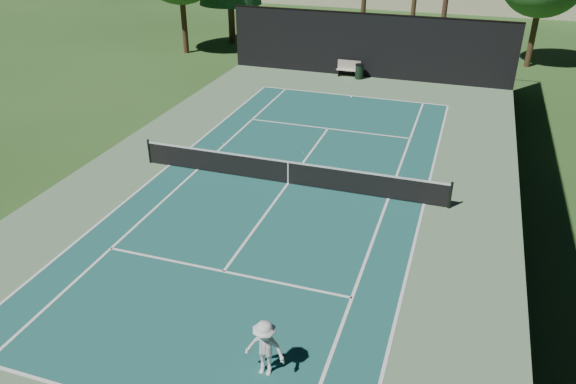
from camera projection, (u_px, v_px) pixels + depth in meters
name	position (u px, v px, depth m)	size (l,w,h in m)	color
ground	(288.00, 184.00, 22.98)	(160.00, 160.00, 0.00)	#284E1D
apron_slab	(288.00, 184.00, 22.97)	(18.00, 32.00, 0.01)	#60805A
court_surface	(288.00, 183.00, 22.97)	(10.97, 23.77, 0.01)	#1B5750
court_lines	(288.00, 183.00, 22.97)	(11.07, 23.87, 0.01)	white
tennis_net	(288.00, 172.00, 22.71)	(12.90, 0.10, 1.10)	black
fence	(289.00, 138.00, 22.09)	(18.04, 32.05, 4.03)	black
player	(265.00, 349.00, 13.54)	(1.02, 0.59, 1.59)	silver
tennis_ball_b	(265.00, 161.00, 24.89)	(0.07, 0.07, 0.07)	#B7D22F
tennis_ball_c	(304.00, 152.00, 25.68)	(0.07, 0.07, 0.07)	#B0D02F
tennis_ball_d	(223.00, 144.00, 26.58)	(0.07, 0.07, 0.07)	#C7E734
park_bench	(349.00, 68.00, 36.24)	(1.50, 0.45, 1.02)	beige
trash_bin	(359.00, 71.00, 35.78)	(0.56, 0.56, 0.95)	black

